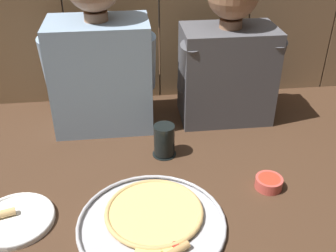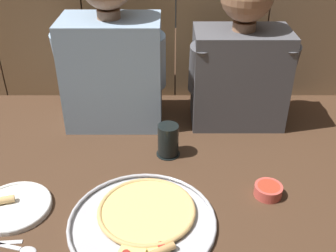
{
  "view_description": "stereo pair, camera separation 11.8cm",
  "coord_description": "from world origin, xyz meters",
  "px_view_note": "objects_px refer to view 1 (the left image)",
  "views": [
    {
      "loc": [
        -0.15,
        -0.9,
        0.8
      ],
      "look_at": [
        -0.03,
        0.1,
        0.18
      ],
      "focal_mm": 42.64,
      "sensor_mm": 36.0,
      "label": 1
    },
    {
      "loc": [
        -0.03,
        -0.91,
        0.8
      ],
      "look_at": [
        -0.03,
        0.1,
        0.18
      ],
      "focal_mm": 42.64,
      "sensor_mm": 36.0,
      "label": 2
    }
  ],
  "objects_px": {
    "diner_right": "(228,53)",
    "diner_left": "(99,53)",
    "pizza_tray": "(153,220)",
    "dipping_bowl": "(269,183)",
    "dinner_plate": "(16,219)",
    "drinking_glass": "(164,141)"
  },
  "relations": [
    {
      "from": "dinner_plate",
      "to": "dipping_bowl",
      "type": "xyz_separation_m",
      "value": [
        0.74,
        0.06,
        0.01
      ]
    },
    {
      "from": "pizza_tray",
      "to": "dipping_bowl",
      "type": "height_order",
      "value": "dipping_bowl"
    },
    {
      "from": "pizza_tray",
      "to": "diner_left",
      "type": "height_order",
      "value": "diner_left"
    },
    {
      "from": "pizza_tray",
      "to": "dipping_bowl",
      "type": "distance_m",
      "value": 0.38
    },
    {
      "from": "dipping_bowl",
      "to": "diner_right",
      "type": "height_order",
      "value": "diner_right"
    },
    {
      "from": "diner_left",
      "to": "dinner_plate",
      "type": "bearing_deg",
      "value": -115.32
    },
    {
      "from": "pizza_tray",
      "to": "diner_left",
      "type": "distance_m",
      "value": 0.63
    },
    {
      "from": "dinner_plate",
      "to": "drinking_glass",
      "type": "height_order",
      "value": "drinking_glass"
    },
    {
      "from": "pizza_tray",
      "to": "diner_left",
      "type": "xyz_separation_m",
      "value": [
        -0.14,
        0.55,
        0.28
      ]
    },
    {
      "from": "dipping_bowl",
      "to": "diner_right",
      "type": "relative_size",
      "value": 0.14
    },
    {
      "from": "pizza_tray",
      "to": "dipping_bowl",
      "type": "xyz_separation_m",
      "value": [
        0.36,
        0.1,
        0.01
      ]
    },
    {
      "from": "dipping_bowl",
      "to": "diner_left",
      "type": "bearing_deg",
      "value": 138.28
    },
    {
      "from": "diner_left",
      "to": "diner_right",
      "type": "height_order",
      "value": "diner_left"
    },
    {
      "from": "dinner_plate",
      "to": "dipping_bowl",
      "type": "distance_m",
      "value": 0.74
    },
    {
      "from": "dinner_plate",
      "to": "diner_right",
      "type": "xyz_separation_m",
      "value": [
        0.7,
        0.5,
        0.26
      ]
    },
    {
      "from": "diner_right",
      "to": "diner_left",
      "type": "bearing_deg",
      "value": 179.99
    },
    {
      "from": "drinking_glass",
      "to": "dipping_bowl",
      "type": "height_order",
      "value": "drinking_glass"
    },
    {
      "from": "dipping_bowl",
      "to": "pizza_tray",
      "type": "bearing_deg",
      "value": -163.87
    },
    {
      "from": "diner_left",
      "to": "pizza_tray",
      "type": "bearing_deg",
      "value": -76.14
    },
    {
      "from": "dinner_plate",
      "to": "diner_right",
      "type": "height_order",
      "value": "diner_right"
    },
    {
      "from": "pizza_tray",
      "to": "diner_right",
      "type": "distance_m",
      "value": 0.69
    },
    {
      "from": "drinking_glass",
      "to": "dipping_bowl",
      "type": "relative_size",
      "value": 1.37
    }
  ]
}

